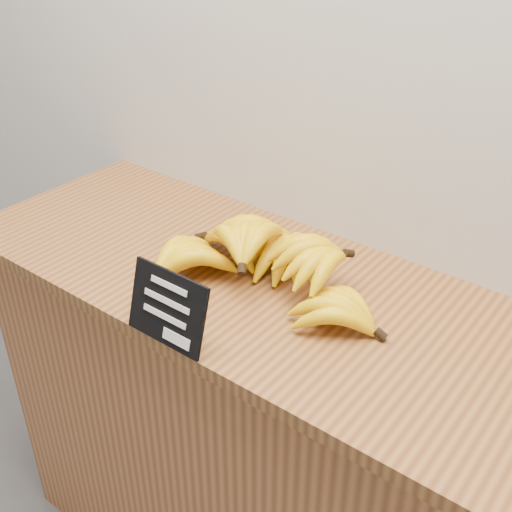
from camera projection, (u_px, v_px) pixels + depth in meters
name	position (u px, v px, depth m)	size (l,w,h in m)	color
counter	(269.00, 448.00, 1.55)	(1.32, 0.50, 0.90)	#AA6636
counter_top	(271.00, 290.00, 1.31)	(1.43, 0.54, 0.03)	#965E2E
chalkboard_sign	(167.00, 308.00, 1.12)	(0.17, 0.01, 0.13)	black
banana_pile	(262.00, 257.00, 1.30)	(0.56, 0.35, 0.12)	yellow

